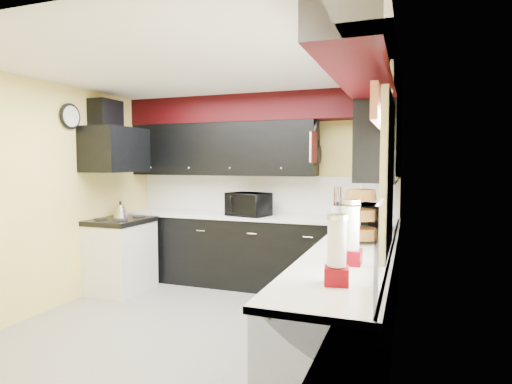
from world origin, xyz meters
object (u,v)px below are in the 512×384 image
(toaster_oven, at_px, (248,204))
(microwave, at_px, (367,217))
(knife_block, at_px, (338,211))
(utensil_crock, at_px, (337,213))
(kettle, at_px, (121,211))

(toaster_oven, distance_m, microwave, 1.67)
(toaster_oven, bearing_deg, knife_block, 19.23)
(toaster_oven, height_order, utensil_crock, toaster_oven)
(toaster_oven, bearing_deg, kettle, -144.84)
(microwave, xyz_separation_m, knife_block, (-0.40, 0.71, -0.03))
(utensil_crock, height_order, kettle, utensil_crock)
(utensil_crock, bearing_deg, kettle, -167.99)
(toaster_oven, height_order, microwave, toaster_oven)
(knife_block, distance_m, kettle, 2.76)
(toaster_oven, relative_size, microwave, 1.09)
(utensil_crock, distance_m, knife_block, 0.05)
(toaster_oven, height_order, knife_block, toaster_oven)
(kettle, bearing_deg, utensil_crock, 12.01)
(knife_block, bearing_deg, utensil_crock, -91.07)
(toaster_oven, distance_m, utensil_crock, 1.14)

